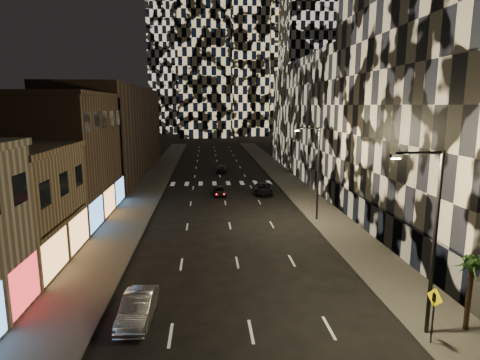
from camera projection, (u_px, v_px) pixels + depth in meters
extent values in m
cube|color=#47443F|center=(152.00, 184.00, 57.45)|extent=(4.00, 120.00, 0.15)
cube|color=#47443F|center=(289.00, 182.00, 59.10)|extent=(4.00, 120.00, 0.15)
cube|color=#4C4C47|center=(166.00, 184.00, 57.62)|extent=(0.20, 120.00, 0.15)
cube|color=#4C4C47|center=(275.00, 182.00, 58.92)|extent=(0.20, 120.00, 0.15)
cube|color=#4E3B2C|center=(55.00, 158.00, 39.62)|extent=(10.00, 15.00, 12.00)
cube|color=#4E3B2C|center=(115.00, 131.00, 65.39)|extent=(10.00, 40.00, 14.00)
cube|color=#232326|center=(475.00, 107.00, 32.93)|extent=(16.00, 25.00, 22.00)
cube|color=#383838|center=(377.00, 221.00, 34.05)|extent=(0.60, 25.00, 3.00)
cube|color=#232326|center=(342.00, 119.00, 65.14)|extent=(16.00, 40.00, 18.00)
cylinder|color=black|center=(434.00, 245.00, 18.96)|extent=(0.20, 0.20, 9.00)
cylinder|color=black|center=(420.00, 153.00, 18.06)|extent=(2.20, 0.14, 0.14)
cube|color=black|center=(396.00, 156.00, 17.99)|extent=(0.50, 0.25, 0.18)
cube|color=#FFEAB2|center=(396.00, 158.00, 18.01)|extent=(0.35, 0.18, 0.06)
cylinder|color=black|center=(318.00, 174.00, 38.55)|extent=(0.20, 0.20, 9.00)
cylinder|color=black|center=(308.00, 128.00, 37.65)|extent=(2.20, 0.14, 0.14)
cube|color=black|center=(297.00, 129.00, 37.58)|extent=(0.50, 0.25, 0.18)
cube|color=#FFEAB2|center=(297.00, 131.00, 37.60)|extent=(0.35, 0.18, 0.06)
imported|color=#98989D|center=(138.00, 308.00, 20.96)|extent=(1.71, 4.42, 1.43)
imported|color=black|center=(220.00, 191.00, 50.21)|extent=(1.61, 3.65, 1.22)
imported|color=black|center=(222.00, 169.00, 67.83)|extent=(2.19, 4.27, 1.19)
imported|color=black|center=(264.00, 189.00, 51.13)|extent=(2.81, 5.09, 1.35)
cylinder|color=black|center=(433.00, 317.00, 18.63)|extent=(0.08, 0.08, 2.61)
cube|color=#E9C800|center=(435.00, 298.00, 18.45)|extent=(0.25, 0.90, 0.91)
cube|color=black|center=(434.00, 298.00, 18.44)|extent=(0.07, 0.23, 0.42)
cylinder|color=#47331E|center=(469.00, 298.00, 19.75)|extent=(0.25, 0.25, 3.30)
sphere|color=#224819|center=(473.00, 264.00, 19.42)|extent=(0.72, 0.72, 0.72)
cone|color=#224819|center=(478.00, 265.00, 19.40)|extent=(1.46, 0.57, 0.87)
cone|color=#224819|center=(474.00, 263.00, 19.60)|extent=(1.28, 1.14, 0.87)
cone|color=#224819|center=(469.00, 263.00, 19.68)|extent=(0.32, 1.44, 0.87)
cone|color=#224819|center=(466.00, 264.00, 19.56)|extent=(1.31, 1.10, 0.87)
cone|color=#224819|center=(468.00, 265.00, 19.34)|extent=(1.46, 0.63, 0.87)
cone|color=#224819|center=(473.00, 267.00, 19.19)|extent=(0.85, 1.42, 0.87)
cone|color=#224819|center=(478.00, 267.00, 19.21)|extent=(0.91, 1.41, 0.87)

